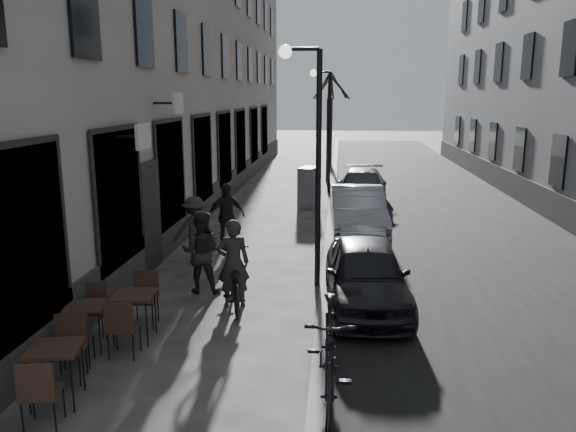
% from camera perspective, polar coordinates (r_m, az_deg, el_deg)
% --- Properties ---
extents(road, '(7.30, 60.00, 0.00)m').
position_cam_1_polar(road, '(22.39, 13.93, 1.34)').
color(road, black).
rests_on(road, ground).
extents(kerb, '(0.25, 60.00, 0.12)m').
position_cam_1_polar(kerb, '(22.12, 4.55, 1.68)').
color(kerb, slate).
rests_on(kerb, ground).
extents(streetlamp_near, '(0.90, 0.28, 5.09)m').
position_cam_1_polar(streetlamp_near, '(11.80, 2.30, 7.66)').
color(streetlamp_near, black).
rests_on(streetlamp_near, ground).
extents(streetlamp_far, '(0.90, 0.28, 5.09)m').
position_cam_1_polar(streetlamp_far, '(23.77, 3.83, 9.95)').
color(streetlamp_far, black).
rests_on(streetlamp_far, ground).
extents(tree_near, '(2.40, 2.40, 5.70)m').
position_cam_1_polar(tree_near, '(26.76, 4.21, 13.42)').
color(tree_near, black).
rests_on(tree_near, ground).
extents(tree_far, '(2.40, 2.40, 5.70)m').
position_cam_1_polar(tree_far, '(32.75, 4.42, 13.20)').
color(tree_far, black).
rests_on(tree_far, ground).
extents(bistro_set_a, '(0.77, 1.67, 0.96)m').
position_cam_1_polar(bistro_set_a, '(8.42, -22.50, -14.14)').
color(bistro_set_a, black).
rests_on(bistro_set_a, ground).
extents(bistro_set_b, '(0.75, 1.58, 0.90)m').
position_cam_1_polar(bistro_set_b, '(9.88, -19.84, -10.12)').
color(bistro_set_b, black).
rests_on(bistro_set_b, ground).
extents(bistro_set_c, '(0.72, 1.68, 0.98)m').
position_cam_1_polar(bistro_set_c, '(9.97, -15.34, -9.38)').
color(bistro_set_c, black).
rests_on(bistro_set_c, ground).
extents(utility_cabinet, '(0.77, 1.10, 1.50)m').
position_cam_1_polar(utility_cabinet, '(20.67, 2.09, 2.92)').
color(utility_cabinet, '#5B5B5E').
rests_on(utility_cabinet, ground).
extents(bicycle, '(1.20, 2.16, 1.08)m').
position_cam_1_polar(bicycle, '(11.14, -5.55, -6.47)').
color(bicycle, black).
rests_on(bicycle, ground).
extents(cyclist_rider, '(0.73, 0.57, 1.76)m').
position_cam_1_polar(cyclist_rider, '(11.04, -5.59, -4.78)').
color(cyclist_rider, black).
rests_on(cyclist_rider, ground).
extents(pedestrian_near, '(0.85, 0.66, 1.74)m').
position_cam_1_polar(pedestrian_near, '(11.92, -8.80, -3.63)').
color(pedestrian_near, black).
rests_on(pedestrian_near, ground).
extents(pedestrian_mid, '(1.23, 0.97, 1.67)m').
position_cam_1_polar(pedestrian_mid, '(14.02, -9.44, -1.40)').
color(pedestrian_mid, '#2E2A28').
rests_on(pedestrian_mid, ground).
extents(pedestrian_far, '(1.13, 0.86, 1.78)m').
position_cam_1_polar(pedestrian_far, '(15.25, -6.30, 0.01)').
color(pedestrian_far, black).
rests_on(pedestrian_far, ground).
extents(car_near, '(1.75, 3.95, 1.32)m').
position_cam_1_polar(car_near, '(11.16, 7.93, -5.84)').
color(car_near, black).
rests_on(car_near, ground).
extents(car_mid, '(1.70, 4.41, 1.43)m').
position_cam_1_polar(car_mid, '(16.63, 7.08, 0.41)').
color(car_mid, '#97989F').
rests_on(car_mid, ground).
extents(car_far, '(2.14, 4.61, 1.30)m').
position_cam_1_polar(car_far, '(21.49, 7.54, 2.91)').
color(car_far, '#373941').
rests_on(car_far, ground).
extents(moped, '(0.71, 2.31, 1.38)m').
position_cam_1_polar(moped, '(7.81, 4.22, -13.73)').
color(moped, black).
rests_on(moped, ground).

